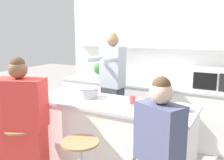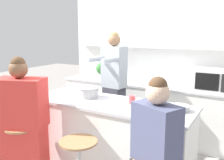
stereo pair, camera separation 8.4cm
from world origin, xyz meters
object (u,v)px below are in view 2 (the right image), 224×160
at_px(microwave, 212,80).
at_px(kitchen_island, 109,138).
at_px(person_cooking, 114,91).
at_px(potted_plant, 102,70).
at_px(bar_stool_leftmost, 23,151).
at_px(coffee_cup_near, 132,100).
at_px(person_wrapped_blanket, 22,125).
at_px(fruit_bowl, 180,108).
at_px(cooking_pot, 88,92).
at_px(coffee_cup_far, 139,105).

bearing_deg(microwave, kitchen_island, -125.28).
height_order(person_cooking, potted_plant, person_cooking).
bearing_deg(bar_stool_leftmost, coffee_cup_near, 32.75).
height_order(person_wrapped_blanket, coffee_cup_near, person_wrapped_blanket).
bearing_deg(kitchen_island, coffee_cup_near, 13.99).
xyz_separation_m(person_wrapped_blanket, microwave, (1.71, 1.92, 0.36)).
bearing_deg(fruit_bowl, person_wrapped_blanket, -156.42).
distance_m(cooking_pot, coffee_cup_far, 0.76).
bearing_deg(microwave, coffee_cup_near, -118.12).
bearing_deg(person_cooking, fruit_bowl, -22.75).
bearing_deg(coffee_cup_near, person_wrapped_blanket, -147.16).
distance_m(bar_stool_leftmost, coffee_cup_far, 1.43).
bearing_deg(kitchen_island, coffee_cup_far, -10.89).
relative_size(cooking_pot, coffee_cup_near, 3.36).
bearing_deg(person_wrapped_blanket, bar_stool_leftmost, 179.42).
bearing_deg(kitchen_island, bar_stool_leftmost, -142.24).
bearing_deg(potted_plant, cooking_pot, -64.90).
height_order(bar_stool_leftmost, cooking_pot, cooking_pot).
relative_size(person_cooking, potted_plant, 5.98).
relative_size(cooking_pot, fruit_bowl, 1.75).
height_order(coffee_cup_near, coffee_cup_far, coffee_cup_near).
relative_size(bar_stool_leftmost, coffee_cup_near, 6.33).
xyz_separation_m(cooking_pot, coffee_cup_far, (0.74, -0.14, -0.03)).
bearing_deg(cooking_pot, fruit_bowl, 1.23).
bearing_deg(fruit_bowl, microwave, 83.84).
height_order(person_cooking, coffee_cup_far, person_cooking).
distance_m(microwave, potted_plant, 1.87).
xyz_separation_m(bar_stool_leftmost, fruit_bowl, (1.58, 0.69, 0.57)).
height_order(coffee_cup_far, microwave, microwave).
bearing_deg(coffee_cup_far, kitchen_island, 169.11).
xyz_separation_m(person_cooking, microwave, (1.26, 0.62, 0.17)).
distance_m(coffee_cup_near, coffee_cup_far, 0.21).
relative_size(kitchen_island, coffee_cup_far, 19.18).
height_order(fruit_bowl, potted_plant, potted_plant).
bearing_deg(potted_plant, coffee_cup_near, -46.88).
height_order(fruit_bowl, coffee_cup_far, coffee_cup_far).
height_order(kitchen_island, coffee_cup_far, coffee_cup_far).
bearing_deg(coffee_cup_far, cooking_pot, 169.65).
xyz_separation_m(person_cooking, potted_plant, (-0.61, 0.66, 0.18)).
bearing_deg(cooking_pot, potted_plant, 115.10).
height_order(kitchen_island, potted_plant, potted_plant).
distance_m(bar_stool_leftmost, potted_plant, 2.08).
distance_m(cooking_pot, potted_plant, 1.43).
bearing_deg(coffee_cup_near, microwave, 61.88).
relative_size(fruit_bowl, coffee_cup_far, 1.96).
distance_m(coffee_cup_far, potted_plant, 1.97).
bearing_deg(person_cooking, cooking_pot, -84.89).
xyz_separation_m(kitchen_island, coffee_cup_near, (0.26, 0.07, 0.50)).
bearing_deg(coffee_cup_near, potted_plant, 133.12).
bearing_deg(bar_stool_leftmost, kitchen_island, 37.76).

